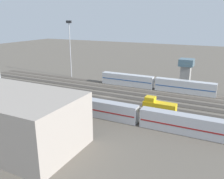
{
  "coord_description": "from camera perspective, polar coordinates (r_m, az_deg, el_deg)",
  "views": [
    {
      "loc": [
        -39.23,
        74.79,
        28.1
      ],
      "look_at": [
        -1.3,
        -2.04,
        2.5
      ],
      "focal_mm": 38.28,
      "sensor_mm": 36.0,
      "label": 1
    }
  ],
  "objects": [
    {
      "name": "ground_plane",
      "position": [
        89.01,
        -1.33,
        -1.77
      ],
      "size": [
        400.0,
        400.0,
        0.0
      ],
      "primitive_type": "plane",
      "color": "#60594F"
    },
    {
      "name": "track_bed_0",
      "position": [
        104.13,
        3.13,
        0.99
      ],
      "size": [
        140.0,
        2.8,
        0.12
      ],
      "primitive_type": "cube",
      "color": "#4C443D",
      "rests_on": "ground_plane"
    },
    {
      "name": "track_bed_1",
      "position": [
        99.73,
        1.99,
        0.29
      ],
      "size": [
        140.0,
        2.8,
        0.12
      ],
      "primitive_type": "cube",
      "color": "#4C443D",
      "rests_on": "ground_plane"
    },
    {
      "name": "track_bed_2",
      "position": [
        95.38,
        0.75,
        -0.46
      ],
      "size": [
        140.0,
        2.8,
        0.12
      ],
      "primitive_type": "cube",
      "color": "#3D3833",
      "rests_on": "ground_plane"
    },
    {
      "name": "track_bed_3",
      "position": [
        91.1,
        -0.61,
        -1.29
      ],
      "size": [
        140.0,
        2.8,
        0.12
      ],
      "primitive_type": "cube",
      "color": "#3D3833",
      "rests_on": "ground_plane"
    },
    {
      "name": "track_bed_4",
      "position": [
        86.9,
        -2.1,
        -2.2
      ],
      "size": [
        140.0,
        2.8,
        0.12
      ],
      "primitive_type": "cube",
      "color": "#3D3833",
      "rests_on": "ground_plane"
    },
    {
      "name": "track_bed_5",
      "position": [
        82.79,
        -3.74,
        -3.2
      ],
      "size": [
        140.0,
        2.8,
        0.12
      ],
      "primitive_type": "cube",
      "color": "#4C443D",
      "rests_on": "ground_plane"
    },
    {
      "name": "track_bed_6",
      "position": [
        78.78,
        -5.55,
        -4.3
      ],
      "size": [
        140.0,
        2.8,
        0.12
      ],
      "primitive_type": "cube",
      "color": "#3D3833",
      "rests_on": "ground_plane"
    },
    {
      "name": "track_bed_7",
      "position": [
        74.88,
        -7.57,
        -5.51
      ],
      "size": [
        140.0,
        2.8,
        0.12
      ],
      "primitive_type": "cube",
      "color": "#4C443D",
      "rests_on": "ground_plane"
    },
    {
      "name": "train_on_track_5",
      "position": [
        74.18,
        11.07,
        -4.16
      ],
      "size": [
        10.0,
        3.0,
        5.0
      ],
      "color": "gold",
      "rests_on": "ground_plane"
    },
    {
      "name": "train_on_track_6",
      "position": [
        101.29,
        -23.36,
        0.4
      ],
      "size": [
        10.0,
        3.0,
        5.0
      ],
      "color": "gold",
      "rests_on": "ground_plane"
    },
    {
      "name": "train_on_track_0",
      "position": [
        99.25,
        10.11,
        1.5
      ],
      "size": [
        47.2,
        3.06,
        5.0
      ],
      "color": "silver",
      "rests_on": "ground_plane"
    },
    {
      "name": "train_on_track_7",
      "position": [
        70.43,
        -2.76,
        -4.61
      ],
      "size": [
        71.4,
        3.06,
        5.0
      ],
      "color": "#A8AAB2",
      "rests_on": "ground_plane"
    },
    {
      "name": "light_mast_0",
      "position": [
        118.7,
        -10.05,
        11.17
      ],
      "size": [
        2.8,
        0.7,
        27.14
      ],
      "color": "#9EA0A5",
      "rests_on": "ground_plane"
    },
    {
      "name": "control_tower",
      "position": [
        107.83,
        17.23,
        4.51
      ],
      "size": [
        6.0,
        6.0,
        11.57
      ],
      "color": "gray",
      "rests_on": "ground_plane"
    }
  ]
}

